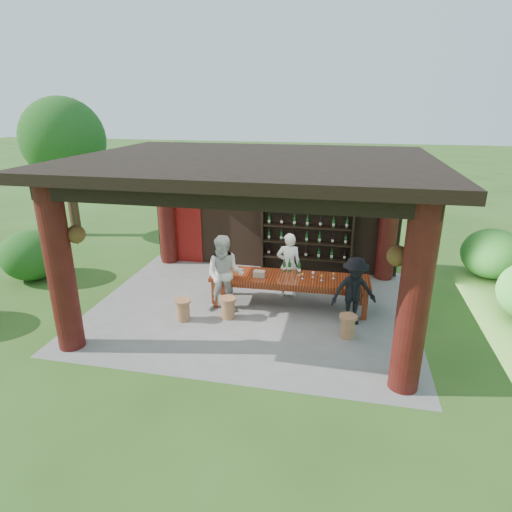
% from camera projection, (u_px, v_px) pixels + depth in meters
% --- Properties ---
extents(ground, '(90.00, 90.00, 0.00)m').
position_uv_depth(ground, '(253.00, 307.00, 10.13)').
color(ground, '#2D5119').
rests_on(ground, ground).
extents(pavilion, '(7.50, 6.00, 3.60)m').
position_uv_depth(pavilion, '(256.00, 215.00, 9.80)').
color(pavilion, slate).
rests_on(pavilion, ground).
extents(wine_shelf, '(2.53, 0.38, 2.23)m').
position_uv_depth(wine_shelf, '(307.00, 235.00, 11.81)').
color(wine_shelf, black).
rests_on(wine_shelf, ground).
extents(tasting_table, '(3.70, 1.06, 0.75)m').
position_uv_depth(tasting_table, '(290.00, 281.00, 9.99)').
color(tasting_table, '#57160C').
rests_on(tasting_table, ground).
extents(stool_near_left, '(0.37, 0.37, 0.49)m').
position_uv_depth(stool_near_left, '(228.00, 307.00, 9.55)').
color(stool_near_left, '#93573B').
rests_on(stool_near_left, ground).
extents(stool_near_right, '(0.37, 0.37, 0.48)m').
position_uv_depth(stool_near_right, '(348.00, 326.00, 8.77)').
color(stool_near_right, '#93573B').
rests_on(stool_near_right, ground).
extents(stool_far_left, '(0.37, 0.37, 0.49)m').
position_uv_depth(stool_far_left, '(183.00, 309.00, 9.46)').
color(stool_far_left, '#93573B').
rests_on(stool_far_left, ground).
extents(host, '(0.64, 0.45, 1.63)m').
position_uv_depth(host, '(289.00, 265.00, 10.47)').
color(host, white).
rests_on(host, ground).
extents(guest_woman, '(0.95, 0.78, 1.82)m').
position_uv_depth(guest_woman, '(225.00, 275.00, 9.66)').
color(guest_woman, silver).
rests_on(guest_woman, ground).
extents(guest_man, '(1.13, 0.88, 1.54)m').
position_uv_depth(guest_man, '(354.00, 291.00, 9.13)').
color(guest_man, black).
rests_on(guest_man, ground).
extents(table_bottles, '(0.43, 0.13, 0.31)m').
position_uv_depth(table_bottles, '(291.00, 266.00, 10.20)').
color(table_bottles, '#194C1E').
rests_on(table_bottles, tasting_table).
extents(table_glasses, '(0.86, 0.28, 0.15)m').
position_uv_depth(table_glasses, '(314.00, 275.00, 9.85)').
color(table_glasses, silver).
rests_on(table_glasses, tasting_table).
extents(napkin_basket, '(0.27, 0.19, 0.14)m').
position_uv_depth(napkin_basket, '(259.00, 274.00, 9.93)').
color(napkin_basket, '#BF6672').
rests_on(napkin_basket, tasting_table).
extents(shrubs, '(14.32, 7.10, 1.36)m').
position_uv_depth(shrubs, '(295.00, 284.00, 10.02)').
color(shrubs, '#194C14').
rests_on(shrubs, ground).
extents(trees, '(19.90, 9.82, 4.80)m').
position_uv_depth(trees, '(431.00, 159.00, 9.62)').
color(trees, '#3F2819').
rests_on(trees, ground).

